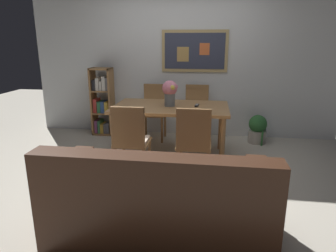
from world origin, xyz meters
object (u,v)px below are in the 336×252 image
at_px(dining_chair_far_left, 154,107).
at_px(leather_couch, 158,205).
at_px(flower_vase, 170,91).
at_px(bookshelf, 103,103).
at_px(dining_chair_far_right, 196,108).
at_px(potted_ivy, 257,129).
at_px(tv_remote, 197,105).
at_px(dining_table, 171,112).
at_px(dining_chair_near_left, 131,137).
at_px(dining_chair_near_right, 194,139).

xyz_separation_m(dining_chair_far_left, leather_couch, (0.54, -2.69, -0.23)).
xyz_separation_m(dining_chair_far_left, flower_vase, (0.37, -0.79, 0.41)).
height_order(leather_couch, bookshelf, bookshelf).
distance_m(dining_chair_far_right, bookshelf, 1.65).
bearing_deg(potted_ivy, flower_vase, -149.68).
distance_m(bookshelf, potted_ivy, 2.67).
height_order(dining_chair_far_right, flower_vase, flower_vase).
bearing_deg(dining_chair_far_right, dining_chair_far_left, -178.02).
xyz_separation_m(dining_chair_far_right, tv_remote, (0.04, -0.77, 0.21)).
height_order(dining_table, tv_remote, tv_remote).
xyz_separation_m(leather_couch, flower_vase, (-0.17, 1.90, 0.63)).
xyz_separation_m(potted_ivy, tv_remote, (-0.96, -0.73, 0.52)).
relative_size(dining_chair_far_right, flower_vase, 2.58).
distance_m(potted_ivy, flower_vase, 1.70).
bearing_deg(dining_table, dining_chair_far_right, 68.63).
distance_m(dining_table, leather_couch, 1.94).
xyz_separation_m(dining_chair_far_left, dining_chair_near_left, (0.03, -1.62, 0.00)).
height_order(bookshelf, potted_ivy, bookshelf).
height_order(dining_chair_near_right, dining_chair_near_left, same).
bearing_deg(flower_vase, tv_remote, 6.70).
relative_size(leather_couch, potted_ivy, 3.60).
relative_size(dining_table, dining_chair_near_left, 1.74).
bearing_deg(bookshelf, leather_couch, -62.10).
bearing_deg(dining_chair_far_right, tv_remote, -86.96).
bearing_deg(bookshelf, dining_chair_near_left, -60.78).
xyz_separation_m(dining_table, flower_vase, (-0.01, -0.00, 0.29)).
distance_m(dining_chair_near_right, bookshelf, 2.41).
bearing_deg(dining_chair_near_right, dining_table, 114.53).
xyz_separation_m(dining_table, leather_couch, (0.16, -1.90, -0.34)).
distance_m(dining_chair_far_left, potted_ivy, 1.73).
bearing_deg(flower_vase, dining_chair_far_left, 115.18).
xyz_separation_m(dining_table, potted_ivy, (1.32, 0.77, -0.42)).
xyz_separation_m(dining_chair_near_right, potted_ivy, (0.94, 1.59, -0.31)).
relative_size(potted_ivy, flower_vase, 1.42).
relative_size(dining_table, tv_remote, 9.96).
distance_m(dining_table, potted_ivy, 1.58).
bearing_deg(dining_table, dining_chair_near_right, -65.47).
height_order(dining_chair_far_right, dining_chair_far_left, same).
relative_size(dining_chair_near_left, tv_remote, 5.71).
bearing_deg(dining_table, dining_chair_near_left, -113.45).
distance_m(dining_table, bookshelf, 1.60).
relative_size(dining_chair_far_left, leather_couch, 0.51).
distance_m(bookshelf, flower_vase, 1.64).
distance_m(dining_chair_far_left, tv_remote, 1.08).
relative_size(leather_couch, flower_vase, 5.11).
xyz_separation_m(dining_chair_far_left, bookshelf, (-0.94, 0.11, 0.02)).
bearing_deg(dining_chair_near_right, dining_chair_far_right, 91.92).
xyz_separation_m(leather_couch, potted_ivy, (1.16, 2.68, -0.08)).
relative_size(dining_table, dining_chair_far_right, 1.74).
bearing_deg(tv_remote, potted_ivy, 37.49).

